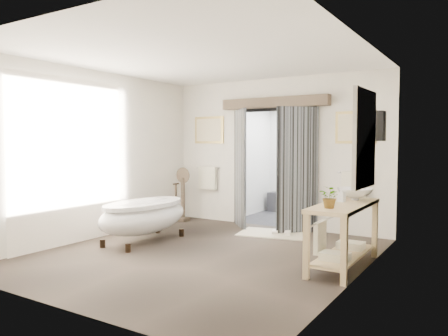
{
  "coord_description": "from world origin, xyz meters",
  "views": [
    {
      "loc": [
        3.65,
        -5.25,
        1.65
      ],
      "look_at": [
        0.0,
        0.6,
        1.25
      ],
      "focal_mm": 35.0,
      "sensor_mm": 36.0,
      "label": 1
    }
  ],
  "objects": [
    {
      "name": "clawfoot_tub",
      "position": [
        -1.29,
        0.15,
        0.45
      ],
      "size": [
        0.83,
        1.87,
        0.91
      ],
      "color": "black",
      "rests_on": "ground_plane"
    },
    {
      "name": "slippers",
      "position": [
        0.41,
        1.89,
        0.04
      ],
      "size": [
        0.43,
        0.28,
        0.05
      ],
      "color": "white",
      "rests_on": "rug"
    },
    {
      "name": "pedestal_mirror",
      "position": [
        -1.9,
        2.02,
        0.49
      ],
      "size": [
        0.34,
        0.22,
        1.14
      ],
      "color": "brown",
      "rests_on": "ground_plane"
    },
    {
      "name": "plant",
      "position": [
        1.96,
        -0.08,
        0.99
      ],
      "size": [
        0.31,
        0.29,
        0.28
      ],
      "primitive_type": "imported",
      "rotation": [
        0.0,
        0.0,
        -0.36
      ],
      "color": "gray",
      "rests_on": "vanity"
    },
    {
      "name": "soap_bottle_b",
      "position": [
        1.91,
        1.02,
        0.94
      ],
      "size": [
        0.16,
        0.16,
        0.18
      ],
      "primitive_type": "imported",
      "rotation": [
        0.0,
        0.0,
        0.2
      ],
      "color": "gray",
      "rests_on": "vanity"
    },
    {
      "name": "shower_room",
      "position": [
        0.0,
        3.99,
        0.91
      ],
      "size": [
        2.22,
        2.01,
        2.51
      ],
      "color": "#232327",
      "rests_on": "ground_plane"
    },
    {
      "name": "vanity",
      "position": [
        1.95,
        0.41,
        0.51
      ],
      "size": [
        0.57,
        1.6,
        0.85
      ],
      "color": "tan",
      "rests_on": "ground_plane"
    },
    {
      "name": "back_wall_dressing",
      "position": [
        0.0,
        2.32,
        1.56
      ],
      "size": [
        3.82,
        0.7,
        2.52
      ],
      "color": "black",
      "rests_on": "ground_plane"
    },
    {
      "name": "ground_plane",
      "position": [
        0.0,
        0.0,
        0.0
      ],
      "size": [
        5.0,
        5.0,
        0.0
      ],
      "primitive_type": "plane",
      "color": "#4B3F34"
    },
    {
      "name": "rug",
      "position": [
        0.27,
        1.86,
        0.01
      ],
      "size": [
        1.33,
        1.02,
        0.01
      ],
      "primitive_type": "cube",
      "rotation": [
        0.0,
        0.0,
        0.19
      ],
      "color": "beige",
      "rests_on": "ground_plane"
    },
    {
      "name": "room_shell",
      "position": [
        -0.04,
        -0.12,
        1.86
      ],
      "size": [
        4.52,
        5.02,
        2.91
      ],
      "color": "silver",
      "rests_on": "ground_plane"
    },
    {
      "name": "basin",
      "position": [
        2.0,
        0.86,
        0.93
      ],
      "size": [
        0.62,
        0.62,
        0.17
      ],
      "primitive_type": "imported",
      "rotation": [
        0.0,
        0.0,
        -0.34
      ],
      "color": "white",
      "rests_on": "vanity"
    },
    {
      "name": "soap_bottle_a",
      "position": [
        1.89,
        0.57,
        0.95
      ],
      "size": [
        0.1,
        0.1,
        0.2
      ],
      "primitive_type": "imported",
      "rotation": [
        0.0,
        0.0,
        -0.14
      ],
      "color": "gray",
      "rests_on": "vanity"
    }
  ]
}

